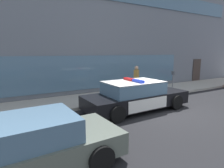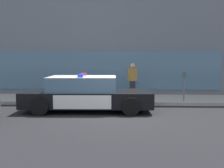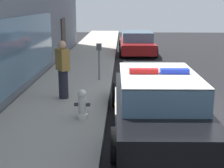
{
  "view_description": "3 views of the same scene",
  "coord_description": "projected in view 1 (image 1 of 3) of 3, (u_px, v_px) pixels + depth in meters",
  "views": [
    {
      "loc": [
        -6.38,
        -6.11,
        2.7
      ],
      "look_at": [
        -1.73,
        2.08,
        1.08
      ],
      "focal_mm": 29.58,
      "sensor_mm": 36.0,
      "label": 1
    },
    {
      "loc": [
        0.2,
        -9.72,
        2.08
      ],
      "look_at": [
        -0.21,
        1.06,
        1.05
      ],
      "focal_mm": 42.22,
      "sensor_mm": 36.0,
      "label": 2
    },
    {
      "loc": [
        -8.36,
        1.5,
        2.92
      ],
      "look_at": [
        -0.26,
        1.77,
        0.84
      ],
      "focal_mm": 51.25,
      "sensor_mm": 36.0,
      "label": 3
    }
  ],
  "objects": [
    {
      "name": "storefront_building",
      "position": [
        92.0,
        33.0,
        17.64
      ],
      "size": [
        25.4,
        12.04,
        9.0
      ],
      "color": "slate",
      "rests_on": "ground"
    },
    {
      "name": "sidewalk",
      "position": [
        127.0,
        95.0,
        11.59
      ],
      "size": [
        48.0,
        2.73,
        0.15
      ],
      "primitive_type": "cube",
      "color": "#A39E93",
      "rests_on": "ground"
    },
    {
      "name": "fire_hydrant",
      "position": [
        120.0,
        92.0,
        10.38
      ],
      "size": [
        0.34,
        0.39,
        0.73
      ],
      "color": "silver",
      "rests_on": "sidewalk"
    },
    {
      "name": "car_far_lane",
      "position": [
        21.0,
        148.0,
        4.05
      ],
      "size": [
        4.67,
        2.17,
        1.29
      ],
      "rotation": [
        0.0,
        0.0,
        3.19
      ],
      "color": "#596056",
      "rests_on": "ground"
    },
    {
      "name": "police_cruiser",
      "position": [
        136.0,
        96.0,
        8.68
      ],
      "size": [
        5.12,
        2.21,
        1.49
      ],
      "rotation": [
        0.0,
        0.0,
        0.02
      ],
      "color": "black",
      "rests_on": "ground"
    },
    {
      "name": "parking_meter",
      "position": [
        173.0,
        77.0,
        12.11
      ],
      "size": [
        0.12,
        0.18,
        1.34
      ],
      "color": "slate",
      "rests_on": "sidewalk"
    },
    {
      "name": "ground",
      "position": [
        165.0,
        110.0,
        8.8
      ],
      "size": [
        48.0,
        48.0,
        0.0
      ],
      "primitive_type": "plane",
      "color": "black"
    },
    {
      "name": "pedestrian_on_sidewalk",
      "position": [
        136.0,
        79.0,
        11.76
      ],
      "size": [
        0.47,
        0.45,
        1.71
      ],
      "rotation": [
        0.0,
        0.0,
        5.39
      ],
      "color": "#23232D",
      "rests_on": "sidewalk"
    }
  ]
}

